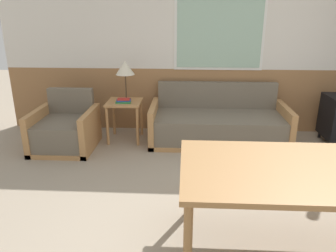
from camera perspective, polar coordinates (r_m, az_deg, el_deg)
The scene contains 8 objects.
ground_plane at distance 3.13m, azimuth 18.08°, elevation -17.18°, with size 16.00×16.00×0.00m, color gray.
wall_back at distance 5.13m, azimuth 12.26°, elevation 13.87°, with size 7.20×0.09×2.70m.
couch at distance 4.83m, azimuth 8.68°, elevation 0.15°, with size 1.95×0.89×0.81m.
armchair at distance 4.75m, azimuth -17.46°, elevation -0.87°, with size 0.81×0.82×0.77m.
side_table at distance 4.80m, azimuth -7.58°, elevation 2.99°, with size 0.49×0.49×0.59m.
table_lamp at distance 4.75m, azimuth -7.49°, elevation 9.86°, with size 0.27×0.27×0.57m.
book_stack at distance 4.67m, azimuth -7.75°, elevation 4.38°, with size 0.22×0.14×0.06m.
dining_table at distance 2.70m, azimuth 26.20°, elevation -7.76°, with size 2.18×1.00×0.73m.
Camera 1 is at (-0.79, -2.42, 1.81)m, focal length 35.00 mm.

